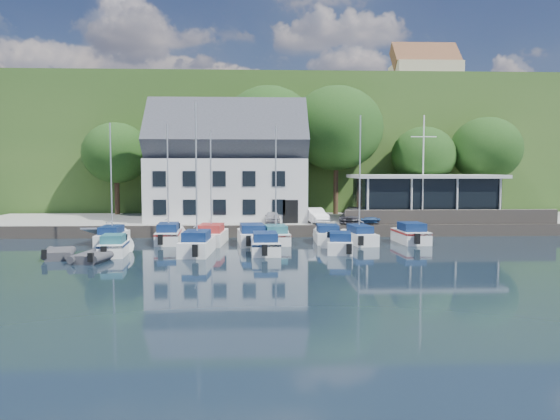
% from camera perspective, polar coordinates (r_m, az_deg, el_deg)
% --- Properties ---
extents(ground, '(180.00, 180.00, 0.00)m').
position_cam_1_polar(ground, '(34.30, 4.90, -5.11)').
color(ground, black).
rests_on(ground, ground).
extents(quay, '(60.00, 13.00, 1.00)m').
position_cam_1_polar(quay, '(51.50, 2.42, -1.40)').
color(quay, gray).
rests_on(quay, ground).
extents(quay_face, '(60.00, 0.30, 1.00)m').
position_cam_1_polar(quay_face, '(45.06, 3.12, -2.22)').
color(quay_face, '#675C52').
rests_on(quay_face, ground).
extents(hillside, '(160.00, 75.00, 16.00)m').
position_cam_1_polar(hillside, '(95.70, 0.17, 5.71)').
color(hillside, '#284B1C').
rests_on(hillside, ground).
extents(field_patch, '(50.00, 30.00, 0.30)m').
position_cam_1_polar(field_patch, '(104.83, 4.41, 10.03)').
color(field_patch, '#616934').
rests_on(field_patch, hillside).
extents(farmhouse, '(10.40, 7.00, 8.20)m').
position_cam_1_polar(farmhouse, '(90.70, 14.90, 13.33)').
color(farmhouse, '#BCA78F').
rests_on(farmhouse, hillside).
extents(harbor_building, '(14.40, 8.20, 8.70)m').
position_cam_1_polar(harbor_building, '(50.14, -5.48, 3.98)').
color(harbor_building, silver).
rests_on(harbor_building, quay).
extents(club_pavilion, '(13.20, 7.20, 4.10)m').
position_cam_1_polar(club_pavilion, '(51.95, 14.75, 1.33)').
color(club_pavilion, black).
rests_on(club_pavilion, quay).
extents(seawall, '(18.00, 0.50, 1.20)m').
position_cam_1_polar(seawall, '(48.01, 17.48, -0.69)').
color(seawall, '#675C52').
rests_on(seawall, quay).
extents(gangway, '(1.20, 6.00, 1.40)m').
position_cam_1_polar(gangway, '(44.62, -18.25, -3.14)').
color(gangway, silver).
rests_on(gangway, ground).
extents(car_silver, '(1.37, 3.24, 1.10)m').
position_cam_1_polar(car_silver, '(46.45, -0.78, -0.72)').
color(car_silver, '#BDBCC1').
rests_on(car_silver, quay).
extents(car_white, '(2.25, 4.13, 1.29)m').
position_cam_1_polar(car_white, '(46.94, 3.65, -0.55)').
color(car_white, silver).
rests_on(car_white, quay).
extents(car_dgrey, '(3.01, 4.66, 1.26)m').
position_cam_1_polar(car_dgrey, '(47.23, 7.57, -0.57)').
color(car_dgrey, '#313136').
rests_on(car_dgrey, quay).
extents(car_blue, '(1.54, 3.59, 1.21)m').
position_cam_1_polar(car_blue, '(47.48, 8.96, -0.59)').
color(car_blue, navy).
rests_on(car_blue, quay).
extents(flagpole, '(2.21, 0.20, 9.22)m').
position_cam_1_polar(flagpole, '(48.64, 14.72, 4.16)').
color(flagpole, silver).
rests_on(flagpole, quay).
extents(tree_0, '(6.82, 6.82, 9.32)m').
position_cam_1_polar(tree_0, '(57.88, -16.71, 4.16)').
color(tree_0, '#12340F').
rests_on(tree_0, quay).
extents(tree_1, '(8.07, 8.07, 11.03)m').
position_cam_1_polar(tree_1, '(55.30, -8.90, 5.18)').
color(tree_1, '#12340F').
rests_on(tree_1, quay).
extents(tree_2, '(9.49, 9.49, 12.96)m').
position_cam_1_polar(tree_2, '(55.38, -1.20, 6.23)').
color(tree_2, '#12340F').
rests_on(tree_2, quay).
extents(tree_3, '(9.58, 9.58, 13.10)m').
position_cam_1_polar(tree_3, '(56.45, 5.89, 6.24)').
color(tree_3, '#12340F').
rests_on(tree_3, quay).
extents(tree_4, '(6.56, 6.56, 8.97)m').
position_cam_1_polar(tree_4, '(58.18, 14.74, 4.03)').
color(tree_4, '#12340F').
rests_on(tree_4, quay).
extents(tree_5, '(7.28, 7.28, 9.96)m').
position_cam_1_polar(tree_5, '(60.27, 20.70, 4.37)').
color(tree_5, '#12340F').
rests_on(tree_5, quay).
extents(boat_r1_0, '(1.82, 6.50, 8.75)m').
position_cam_1_polar(boat_r1_0, '(42.07, -17.22, 2.43)').
color(boat_r1_0, white).
rests_on(boat_r1_0, ground).
extents(boat_r1_1, '(2.36, 6.84, 9.29)m').
position_cam_1_polar(boat_r1_1, '(42.10, -11.64, 2.91)').
color(boat_r1_1, white).
rests_on(boat_r1_1, ground).
extents(boat_r1_2, '(2.70, 6.81, 9.15)m').
position_cam_1_polar(boat_r1_2, '(41.09, -7.23, 2.82)').
color(boat_r1_2, white).
rests_on(boat_r1_2, ground).
extents(boat_r1_3, '(2.82, 7.13, 1.52)m').
position_cam_1_polar(boat_r1_3, '(41.00, -2.92, -2.49)').
color(boat_r1_3, white).
rests_on(boat_r1_3, ground).
extents(boat_r1_4, '(2.42, 5.73, 8.52)m').
position_cam_1_polar(boat_r1_4, '(40.93, -0.44, 2.41)').
color(boat_r1_4, white).
rests_on(boat_r1_4, ground).
extents(boat_r1_5, '(2.11, 5.32, 1.39)m').
position_cam_1_polar(boat_r1_5, '(41.97, 4.96, -2.44)').
color(boat_r1_5, white).
rests_on(boat_r1_5, ground).
extents(boat_r1_6, '(2.63, 6.62, 8.64)m').
position_cam_1_polar(boat_r1_6, '(41.34, 8.33, 2.47)').
color(boat_r1_6, white).
rests_on(boat_r1_6, ground).
extents(boat_r1_7, '(2.45, 5.85, 1.57)m').
position_cam_1_polar(boat_r1_7, '(42.69, 13.50, -2.31)').
color(boat_r1_7, white).
rests_on(boat_r1_7, ground).
extents(boat_r2_0, '(2.13, 5.01, 1.38)m').
position_cam_1_polar(boat_r2_0, '(37.16, -16.94, -3.48)').
color(boat_r2_0, white).
rests_on(boat_r2_0, ground).
extents(boat_r2_1, '(2.42, 6.57, 9.56)m').
position_cam_1_polar(boat_r2_1, '(36.13, -8.74, 2.94)').
color(boat_r2_1, white).
rests_on(boat_r2_1, ground).
extents(boat_r2_2, '(2.19, 5.96, 1.43)m').
position_cam_1_polar(boat_r2_2, '(36.38, -1.56, -3.42)').
color(boat_r2_2, white).
rests_on(boat_r2_2, ground).
extents(boat_r2_3, '(2.52, 5.82, 1.36)m').
position_cam_1_polar(boat_r2_3, '(37.23, 6.25, -3.32)').
color(boat_r2_3, white).
rests_on(boat_r2_3, ground).
extents(dinghy_0, '(2.65, 3.59, 0.75)m').
position_cam_1_polar(dinghy_0, '(37.17, -22.09, -4.10)').
color(dinghy_0, '#343439').
rests_on(dinghy_0, ground).
extents(dinghy_1, '(2.41, 3.42, 0.73)m').
position_cam_1_polar(dinghy_1, '(35.14, -18.90, -4.50)').
color(dinghy_1, '#343439').
rests_on(dinghy_1, ground).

